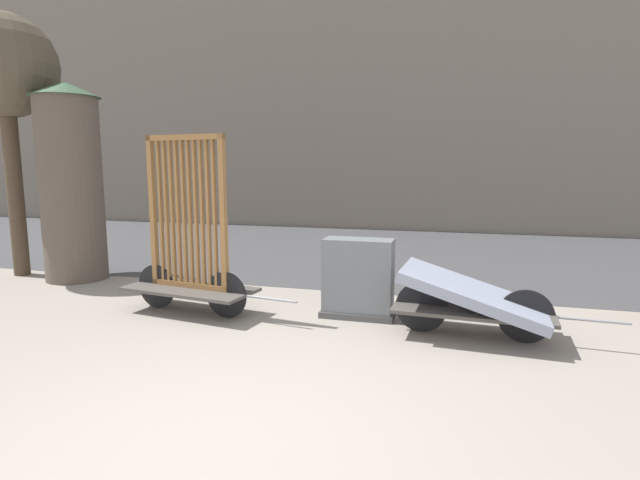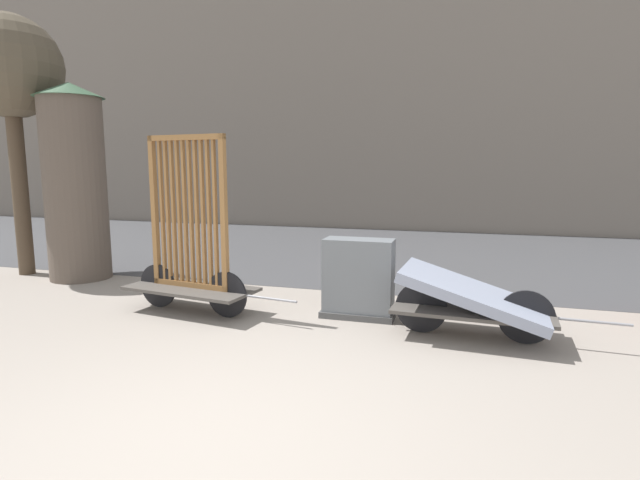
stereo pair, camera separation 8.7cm
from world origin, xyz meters
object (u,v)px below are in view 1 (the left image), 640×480
(bike_cart_with_bedframe, at_px, (189,255))
(advertising_column, at_px, (71,181))
(utility_cabinet, at_px, (358,281))
(bike_cart_with_mattress, at_px, (473,298))
(street_tree, at_px, (4,70))

(bike_cart_with_bedframe, relative_size, advertising_column, 0.76)
(bike_cart_with_bedframe, distance_m, advertising_column, 3.26)
(utility_cabinet, xyz_separation_m, advertising_column, (-5.03, 0.83, 1.20))
(bike_cart_with_bedframe, distance_m, bike_cart_with_mattress, 3.55)
(street_tree, bearing_deg, utility_cabinet, -7.61)
(utility_cabinet, bearing_deg, bike_cart_with_mattress, -16.70)
(advertising_column, bearing_deg, utility_cabinet, -9.37)
(street_tree, bearing_deg, bike_cart_with_bedframe, -17.05)
(bike_cart_with_bedframe, xyz_separation_m, utility_cabinet, (2.15, 0.42, -0.31))
(utility_cabinet, relative_size, advertising_column, 0.31)
(advertising_column, bearing_deg, street_tree, 180.00)
(advertising_column, bearing_deg, bike_cart_with_mattress, -10.99)
(bike_cart_with_bedframe, relative_size, street_tree, 0.56)
(utility_cabinet, height_order, street_tree, street_tree)
(advertising_column, xyz_separation_m, street_tree, (-1.18, 0.00, 1.83))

